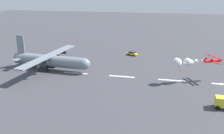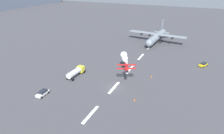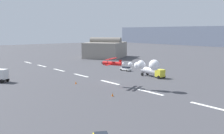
{
  "view_description": "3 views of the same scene",
  "coord_description": "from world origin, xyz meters",
  "px_view_note": "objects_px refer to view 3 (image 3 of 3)",
  "views": [
    {
      "loc": [
        16.87,
        71.08,
        25.65
      ],
      "look_at": [
        33.27,
        0.0,
        2.84
      ],
      "focal_mm": 39.92,
      "sensor_mm": 36.0,
      "label": 1
    },
    {
      "loc": [
        -49.17,
        -22.06,
        32.54
      ],
      "look_at": [
        5.38,
        3.2,
        4.62
      ],
      "focal_mm": 30.44,
      "sensor_mm": 36.0,
      "label": 2
    },
    {
      "loc": [
        55.38,
        -44.73,
        14.31
      ],
      "look_at": [
        4.07,
        -2.64,
        5.06
      ],
      "focal_mm": 41.35,
      "sensor_mm": 36.0,
      "label": 3
    }
  ],
  "objects_px": {
    "fuel_tanker_truck": "(153,71)",
    "airport_staff_sedan": "(126,69)",
    "stunt_biplane_red": "(140,65)",
    "traffic_cone_near": "(76,83)",
    "traffic_cone_far": "(112,95)"
  },
  "relations": [
    {
      "from": "fuel_tanker_truck",
      "to": "traffic_cone_far",
      "type": "relative_size",
      "value": 11.32
    },
    {
      "from": "traffic_cone_near",
      "to": "traffic_cone_far",
      "type": "distance_m",
      "value": 16.71
    },
    {
      "from": "stunt_biplane_red",
      "to": "fuel_tanker_truck",
      "type": "distance_m",
      "value": 18.52
    },
    {
      "from": "fuel_tanker_truck",
      "to": "airport_staff_sedan",
      "type": "height_order",
      "value": "fuel_tanker_truck"
    },
    {
      "from": "stunt_biplane_red",
      "to": "traffic_cone_far",
      "type": "distance_m",
      "value": 11.63
    },
    {
      "from": "airport_staff_sedan",
      "to": "traffic_cone_far",
      "type": "distance_m",
      "value": 37.53
    },
    {
      "from": "fuel_tanker_truck",
      "to": "stunt_biplane_red",
      "type": "bearing_deg",
      "value": -58.37
    },
    {
      "from": "stunt_biplane_red",
      "to": "traffic_cone_near",
      "type": "xyz_separation_m",
      "value": [
        -15.39,
        -9.25,
        -5.73
      ]
    },
    {
      "from": "stunt_biplane_red",
      "to": "traffic_cone_near",
      "type": "bearing_deg",
      "value": -148.97
    },
    {
      "from": "fuel_tanker_truck",
      "to": "airport_staff_sedan",
      "type": "bearing_deg",
      "value": 172.29
    },
    {
      "from": "fuel_tanker_truck",
      "to": "traffic_cone_near",
      "type": "height_order",
      "value": "fuel_tanker_truck"
    },
    {
      "from": "fuel_tanker_truck",
      "to": "traffic_cone_near",
      "type": "distance_m",
      "value": 25.33
    },
    {
      "from": "fuel_tanker_truck",
      "to": "traffic_cone_far",
      "type": "bearing_deg",
      "value": -67.03
    },
    {
      "from": "airport_staff_sedan",
      "to": "traffic_cone_far",
      "type": "xyz_separation_m",
      "value": [
        25.66,
        -27.38,
        -0.44
      ]
    },
    {
      "from": "airport_staff_sedan",
      "to": "stunt_biplane_red",
      "type": "bearing_deg",
      "value": -35.47
    }
  ]
}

